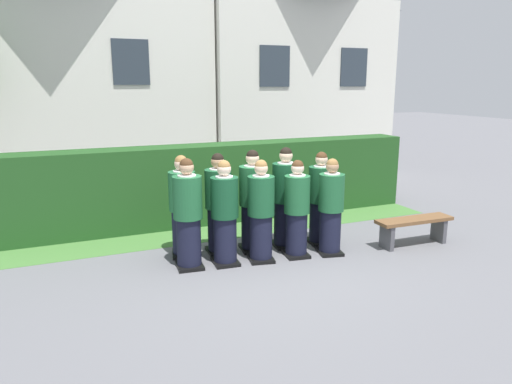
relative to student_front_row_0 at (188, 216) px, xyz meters
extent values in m
plane|color=slate|center=(1.15, -0.15, -0.80)|extent=(60.00, 60.00, 0.00)
cylinder|color=black|center=(0.00, 0.00, -0.41)|extent=(0.37, 0.37, 0.77)
cube|color=black|center=(0.00, 0.00, -0.78)|extent=(0.44, 0.52, 0.05)
cylinder|color=#1E5B33|center=(0.00, 0.00, 0.29)|extent=(0.44, 0.44, 0.64)
cylinder|color=white|center=(0.00, 0.00, 0.62)|extent=(0.27, 0.27, 0.03)
cube|color=gold|center=(0.02, 0.21, 0.42)|extent=(0.04, 0.02, 0.28)
sphere|color=tan|center=(0.00, 0.00, 0.74)|extent=(0.22, 0.22, 0.22)
sphere|color=#472D19|center=(0.00, 0.00, 0.78)|extent=(0.20, 0.20, 0.20)
cube|color=white|center=(0.03, 0.28, 0.20)|extent=(0.15, 0.02, 0.20)
cylinder|color=black|center=(0.55, -0.08, -0.43)|extent=(0.36, 0.36, 0.75)
cube|color=black|center=(0.55, -0.08, -0.78)|extent=(0.41, 0.49, 0.05)
cylinder|color=#144728|center=(0.55, -0.08, 0.26)|extent=(0.42, 0.42, 0.62)
cylinder|color=white|center=(0.55, -0.08, 0.57)|extent=(0.26, 0.26, 0.03)
cube|color=gold|center=(0.57, 0.12, 0.38)|extent=(0.04, 0.01, 0.27)
sphere|color=beige|center=(0.55, -0.08, 0.69)|extent=(0.21, 0.21, 0.21)
sphere|color=olive|center=(0.55, -0.08, 0.73)|extent=(0.19, 0.19, 0.19)
cube|color=white|center=(0.58, 0.19, 0.16)|extent=(0.15, 0.02, 0.20)
cylinder|color=black|center=(1.12, -0.16, -0.43)|extent=(0.35, 0.35, 0.74)
cube|color=black|center=(1.12, -0.16, -0.78)|extent=(0.46, 0.53, 0.05)
cylinder|color=#19512D|center=(1.12, -0.16, 0.24)|extent=(0.42, 0.42, 0.61)
cylinder|color=white|center=(1.12, -0.16, 0.56)|extent=(0.26, 0.26, 0.03)
cube|color=gold|center=(1.16, 0.03, 0.37)|extent=(0.04, 0.02, 0.27)
sphere|color=beige|center=(1.12, -0.16, 0.68)|extent=(0.21, 0.21, 0.21)
sphere|color=olive|center=(1.12, -0.16, 0.71)|extent=(0.19, 0.19, 0.19)
cylinder|color=black|center=(1.73, -0.21, -0.44)|extent=(0.35, 0.35, 0.72)
cube|color=black|center=(1.73, -0.21, -0.78)|extent=(0.42, 0.50, 0.05)
cylinder|color=#1E5B33|center=(1.73, -0.21, 0.22)|extent=(0.41, 0.41, 0.60)
cylinder|color=white|center=(1.73, -0.21, 0.53)|extent=(0.25, 0.25, 0.03)
cube|color=navy|center=(1.75, -0.02, 0.34)|extent=(0.04, 0.02, 0.26)
sphere|color=beige|center=(1.73, -0.21, 0.64)|extent=(0.20, 0.20, 0.20)
sphere|color=#472D19|center=(1.73, -0.21, 0.68)|extent=(0.19, 0.19, 0.19)
cylinder|color=black|center=(2.29, -0.32, -0.44)|extent=(0.35, 0.35, 0.73)
cube|color=black|center=(2.29, -0.32, -0.78)|extent=(0.45, 0.52, 0.05)
cylinder|color=#1E5B33|center=(2.29, -0.32, 0.22)|extent=(0.41, 0.41, 0.60)
cylinder|color=white|center=(2.29, -0.32, 0.53)|extent=(0.25, 0.25, 0.03)
cube|color=#236038|center=(2.33, -0.13, 0.34)|extent=(0.04, 0.02, 0.26)
sphere|color=tan|center=(2.29, -0.32, 0.65)|extent=(0.21, 0.21, 0.21)
sphere|color=olive|center=(2.29, -0.32, 0.68)|extent=(0.19, 0.19, 0.19)
cylinder|color=black|center=(0.06, 0.54, -0.42)|extent=(0.36, 0.36, 0.76)
cube|color=black|center=(0.06, 0.54, -0.78)|extent=(0.48, 0.54, 0.05)
cylinder|color=#1E5B33|center=(0.06, 0.54, 0.27)|extent=(0.43, 0.43, 0.63)
cylinder|color=white|center=(0.06, 0.54, 0.59)|extent=(0.27, 0.27, 0.03)
cube|color=gold|center=(0.11, 0.74, 0.39)|extent=(0.04, 0.02, 0.28)
sphere|color=beige|center=(0.06, 0.54, 0.71)|extent=(0.21, 0.21, 0.21)
sphere|color=olive|center=(0.06, 0.54, 0.75)|extent=(0.20, 0.20, 0.20)
cylinder|color=black|center=(0.63, 0.43, -0.42)|extent=(0.37, 0.37, 0.76)
cube|color=black|center=(0.63, 0.43, -0.78)|extent=(0.42, 0.50, 0.05)
cylinder|color=#19512D|center=(0.63, 0.43, 0.28)|extent=(0.43, 0.43, 0.63)
cylinder|color=white|center=(0.63, 0.43, 0.60)|extent=(0.27, 0.27, 0.03)
cube|color=#236038|center=(0.64, 0.64, 0.40)|extent=(0.04, 0.01, 0.28)
sphere|color=tan|center=(0.63, 0.43, 0.72)|extent=(0.22, 0.22, 0.22)
sphere|color=black|center=(0.63, 0.43, 0.76)|extent=(0.20, 0.20, 0.20)
cylinder|color=black|center=(1.18, 0.32, -0.41)|extent=(0.37, 0.37, 0.78)
cube|color=black|center=(1.18, 0.32, -0.78)|extent=(0.46, 0.54, 0.05)
cylinder|color=#1E5B33|center=(1.18, 0.32, 0.30)|extent=(0.44, 0.44, 0.65)
cylinder|color=white|center=(1.18, 0.32, 0.63)|extent=(0.27, 0.27, 0.03)
cube|color=#236038|center=(1.21, 0.53, 0.43)|extent=(0.04, 0.02, 0.28)
sphere|color=beige|center=(1.18, 0.32, 0.75)|extent=(0.22, 0.22, 0.22)
sphere|color=black|center=(1.18, 0.32, 0.79)|extent=(0.20, 0.20, 0.20)
cube|color=white|center=(1.22, 0.60, 0.21)|extent=(0.15, 0.03, 0.20)
cylinder|color=black|center=(1.77, 0.28, -0.41)|extent=(0.38, 0.38, 0.79)
cube|color=black|center=(1.77, 0.28, -0.78)|extent=(0.45, 0.54, 0.05)
cylinder|color=#144728|center=(1.77, 0.28, 0.31)|extent=(0.45, 0.45, 0.65)
cylinder|color=white|center=(1.77, 0.28, 0.64)|extent=(0.28, 0.28, 0.03)
cube|color=#236038|center=(1.80, 0.49, 0.44)|extent=(0.04, 0.02, 0.29)
sphere|color=beige|center=(1.77, 0.28, 0.77)|extent=(0.22, 0.22, 0.22)
sphere|color=black|center=(1.77, 0.28, 0.81)|extent=(0.21, 0.21, 0.21)
cylinder|color=black|center=(2.40, 0.19, -0.43)|extent=(0.36, 0.36, 0.74)
cube|color=black|center=(2.40, 0.19, -0.78)|extent=(0.43, 0.51, 0.05)
cylinder|color=#19512D|center=(2.40, 0.19, 0.25)|extent=(0.42, 0.42, 0.61)
cylinder|color=white|center=(2.40, 0.19, 0.56)|extent=(0.26, 0.26, 0.03)
cube|color=#236038|center=(2.42, 0.38, 0.37)|extent=(0.04, 0.02, 0.27)
sphere|color=beige|center=(2.40, 0.19, 0.68)|extent=(0.21, 0.21, 0.21)
sphere|color=#472D19|center=(2.40, 0.19, 0.72)|extent=(0.19, 0.19, 0.19)
cube|color=#214C1E|center=(1.15, 2.25, -0.02)|extent=(8.63, 0.70, 1.56)
cube|color=silver|center=(5.32, 7.16, 1.77)|extent=(5.74, 3.32, 5.15)
cube|color=#2D3842|center=(4.02, 5.48, 2.39)|extent=(0.90, 0.04, 1.10)
cube|color=#2D3842|center=(6.61, 5.48, 2.39)|extent=(0.90, 0.04, 1.10)
cube|color=silver|center=(-1.60, 7.83, 1.82)|extent=(8.00, 4.19, 5.24)
cube|color=#2D3842|center=(0.19, 5.72, 2.45)|extent=(0.90, 0.04, 1.10)
cube|color=brown|center=(3.83, -0.55, -0.35)|extent=(1.41, 0.41, 0.06)
cube|color=#4C4C51|center=(3.28, -0.53, -0.59)|extent=(0.09, 0.32, 0.42)
cube|color=#4C4C51|center=(4.38, -0.57, -0.59)|extent=(0.09, 0.32, 0.42)
cube|color=#477A38|center=(1.15, 1.45, -0.80)|extent=(8.63, 0.90, 0.01)
camera|label=1|loc=(-1.77, -6.70, 1.95)|focal=33.43mm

